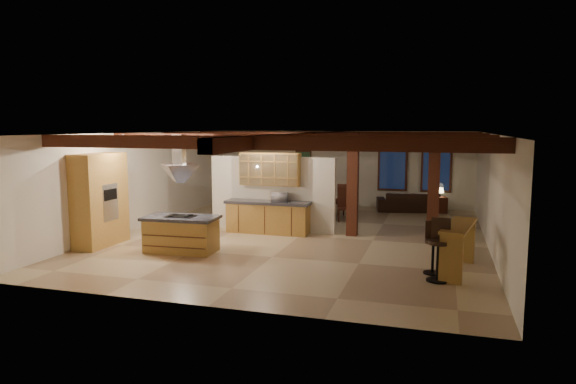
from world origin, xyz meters
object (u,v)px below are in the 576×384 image
object	(u,v)px
dining_table	(324,209)
bar_counter	(459,240)
kitchen_island	(181,234)
sofa	(409,202)

from	to	relation	value
dining_table	bar_counter	size ratio (longest dim) A/B	0.82
kitchen_island	sofa	bearing A→B (deg)	57.44
sofa	bar_counter	xyz separation A→B (m)	(1.49, -7.81, 0.36)
kitchen_island	sofa	xyz separation A→B (m)	(5.03, 7.88, -0.11)
dining_table	sofa	bearing A→B (deg)	18.74
dining_table	bar_counter	bearing A→B (deg)	-74.02
dining_table	sofa	xyz separation A→B (m)	(2.69, 2.22, 0.05)
kitchen_island	sofa	distance (m)	9.35
kitchen_island	dining_table	size ratio (longest dim) A/B	1.12
dining_table	bar_counter	distance (m)	6.99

